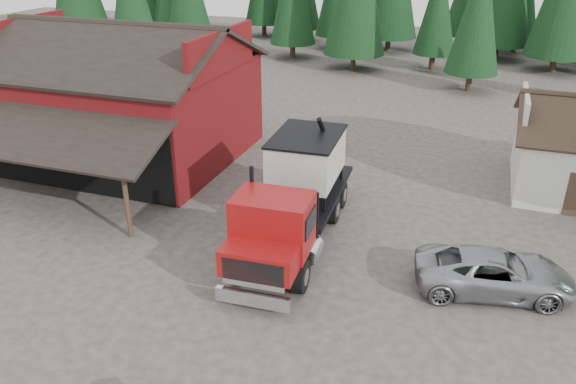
% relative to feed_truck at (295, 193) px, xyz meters
% --- Properties ---
extents(ground, '(120.00, 120.00, 0.00)m').
position_rel_feed_truck_xyz_m(ground, '(-0.78, -4.03, -2.10)').
color(ground, '#403933').
rests_on(ground, ground).
extents(red_barn, '(12.80, 13.63, 7.18)m').
position_rel_feed_truck_xyz_m(red_barn, '(-11.78, 5.87, 0.59)').
color(red_barn, maroon).
rests_on(red_barn, ground).
extents(conifer_backdrop, '(76.00, 16.00, 16.00)m').
position_rel_feed_truck_xyz_m(conifer_backdrop, '(-0.78, 37.97, -2.10)').
color(conifer_backdrop, black).
rests_on(conifer_backdrop, ground).
extents(near_pine_b, '(3.96, 3.96, 10.40)m').
position_rel_feed_truck_xyz_m(near_pine_b, '(5.22, 25.97, 3.79)').
color(near_pine_b, '#382619').
rests_on(near_pine_b, ground).
extents(feed_truck, '(3.33, 10.07, 4.49)m').
position_rel_feed_truck_xyz_m(feed_truck, '(0.00, 0.00, 0.00)').
color(feed_truck, black).
rests_on(feed_truck, ground).
extents(silver_car, '(5.69, 3.46, 1.48)m').
position_rel_feed_truck_xyz_m(silver_car, '(7.51, -1.03, -1.36)').
color(silver_car, '#9D9EA4').
rests_on(silver_car, ground).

